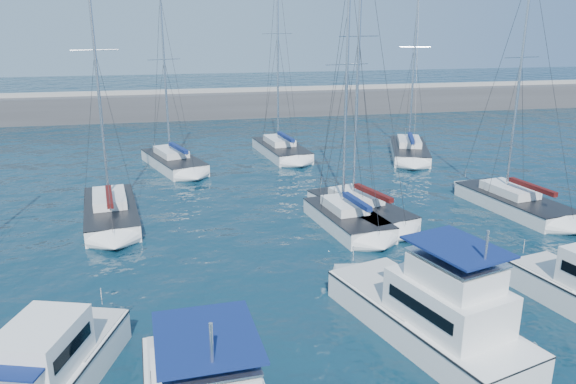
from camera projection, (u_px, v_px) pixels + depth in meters
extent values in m
plane|color=black|center=(330.00, 322.00, 23.09)|extent=(220.00, 220.00, 0.00)
cube|color=#424244|center=(221.00, 108.00, 71.46)|extent=(160.00, 6.00, 4.00)
cube|color=gray|center=(220.00, 91.00, 70.81)|extent=(160.00, 1.20, 0.50)
cube|color=white|center=(60.00, 375.00, 18.98)|extent=(4.28, 6.83, 1.60)
cube|color=#262628|center=(58.00, 356.00, 18.75)|extent=(4.32, 6.84, 0.08)
cube|color=white|center=(42.00, 347.00, 17.76)|extent=(2.88, 3.45, 1.60)
cube|color=black|center=(42.00, 345.00, 17.74)|extent=(2.73, 2.90, 0.45)
cube|color=navy|center=(20.00, 360.00, 16.56)|extent=(2.45, 2.45, 0.07)
cube|color=silver|center=(208.00, 371.00, 14.50)|extent=(2.47, 2.88, 0.90)
cube|color=navy|center=(206.00, 337.00, 14.20)|extent=(2.78, 3.29, 0.08)
cube|color=white|center=(424.00, 326.00, 22.03)|extent=(5.66, 9.67, 1.60)
cube|color=#262628|center=(426.00, 309.00, 21.81)|extent=(5.72, 9.69, 0.08)
cube|color=white|center=(448.00, 301.00, 20.62)|extent=(3.81, 4.83, 1.60)
cube|color=black|center=(448.00, 299.00, 20.60)|extent=(3.62, 4.04, 0.45)
cube|color=white|center=(455.00, 273.00, 20.08)|extent=(2.93, 3.46, 0.90)
cube|color=navy|center=(457.00, 247.00, 19.78)|extent=(3.31, 3.94, 0.08)
cube|color=white|center=(111.00, 215.00, 34.71)|extent=(4.08, 9.05, 1.30)
cube|color=#262628|center=(110.00, 205.00, 34.52)|extent=(4.14, 9.06, 0.06)
cube|color=white|center=(109.00, 198.00, 34.92)|extent=(2.42, 4.04, 0.55)
cylinder|color=silver|center=(97.00, 75.00, 32.99)|extent=(0.18, 0.18, 14.57)
cylinder|color=silver|center=(109.00, 198.00, 33.07)|extent=(0.67, 4.35, 0.12)
cube|color=#410D0D|center=(109.00, 196.00, 32.94)|extent=(0.84, 3.95, 0.28)
cube|color=white|center=(347.00, 222.00, 33.50)|extent=(3.92, 7.19, 1.30)
cube|color=#262628|center=(348.00, 212.00, 33.32)|extent=(3.98, 7.20, 0.06)
cube|color=white|center=(345.00, 205.00, 33.60)|extent=(2.32, 3.24, 0.55)
cylinder|color=silver|center=(346.00, 88.00, 31.78)|extent=(0.18, 0.18, 13.41)
cylinder|color=silver|center=(356.00, 203.00, 32.14)|extent=(0.65, 3.39, 0.12)
cube|color=navy|center=(357.00, 201.00, 32.01)|extent=(0.82, 3.09, 0.28)
cube|color=silver|center=(360.00, 213.00, 35.15)|extent=(5.21, 8.35, 1.30)
cube|color=#262628|center=(360.00, 203.00, 34.96)|extent=(5.27, 8.37, 0.06)
cube|color=silver|center=(356.00, 196.00, 35.28)|extent=(2.91, 3.84, 0.55)
cylinder|color=silver|center=(358.00, 64.00, 33.11)|extent=(0.18, 0.18, 15.85)
cylinder|color=silver|center=(372.00, 195.00, 33.72)|extent=(1.24, 3.76, 0.12)
cube|color=#410D0D|center=(373.00, 193.00, 33.59)|extent=(1.35, 3.45, 0.28)
cube|color=silver|center=(514.00, 206.00, 36.48)|extent=(4.42, 8.60, 1.30)
cube|color=#262628|center=(515.00, 196.00, 36.29)|extent=(4.48, 8.61, 0.06)
cube|color=silver|center=(510.00, 189.00, 36.65)|extent=(2.56, 3.88, 0.55)
cylinder|color=silver|center=(519.00, 80.00, 34.83)|extent=(0.18, 0.18, 13.70)
cylinder|color=silver|center=(531.00, 189.00, 34.94)|extent=(0.85, 4.05, 0.12)
cube|color=#410D0D|center=(532.00, 187.00, 34.81)|extent=(1.01, 3.69, 0.28)
cube|color=silver|center=(174.00, 164.00, 46.81)|extent=(5.54, 8.80, 1.30)
cube|color=#262628|center=(173.00, 157.00, 46.62)|extent=(5.60, 8.82, 0.06)
cube|color=silver|center=(171.00, 152.00, 46.95)|extent=(3.03, 4.06, 0.55)
cylinder|color=silver|center=(165.00, 75.00, 45.33)|extent=(0.18, 0.18, 12.25)
cylinder|color=silver|center=(178.00, 149.00, 45.34)|extent=(1.46, 3.95, 0.12)
cube|color=navy|center=(178.00, 148.00, 45.22)|extent=(1.55, 3.63, 0.28)
cube|color=white|center=(281.00, 152.00, 51.08)|extent=(4.21, 8.67, 1.30)
cube|color=#262628|center=(281.00, 145.00, 50.90)|extent=(4.28, 8.68, 0.06)
cube|color=white|center=(279.00, 141.00, 51.27)|extent=(2.50, 3.89, 0.55)
cylinder|color=silver|center=(278.00, 52.00, 49.21)|extent=(0.18, 0.18, 15.39)
cylinder|color=silver|center=(286.00, 138.00, 49.51)|extent=(0.69, 4.14, 0.12)
cube|color=navy|center=(286.00, 137.00, 49.38)|extent=(0.86, 3.76, 0.28)
cube|color=white|center=(409.00, 153.00, 50.69)|extent=(5.67, 9.24, 1.30)
cube|color=#262628|center=(409.00, 146.00, 50.50)|extent=(5.73, 9.26, 0.06)
cube|color=white|center=(409.00, 141.00, 50.92)|extent=(3.08, 4.25, 0.55)
cylinder|color=silver|center=(414.00, 63.00, 49.17)|extent=(0.18, 0.18, 13.51)
cylinder|color=silver|center=(411.00, 140.00, 49.00)|extent=(1.53, 4.17, 0.12)
cube|color=navy|center=(411.00, 138.00, 48.86)|extent=(1.61, 3.84, 0.28)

